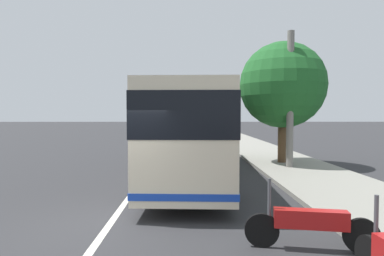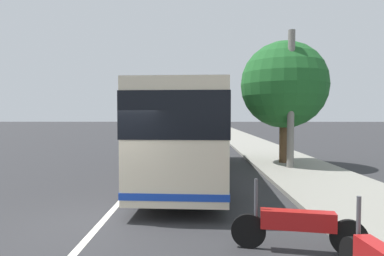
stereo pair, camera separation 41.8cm
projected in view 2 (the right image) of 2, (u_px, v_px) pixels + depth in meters
The scene contains 11 objects.
ground_plane at pixel (99, 226), 7.00m from camera, with size 220.00×220.00×0.00m, color #2D2D30.
sidewalk_curb at pixel (282, 160), 16.89m from camera, with size 110.00×3.60×0.14m, color gray.
lane_divider_line at pixel (156, 161), 16.99m from camera, with size 110.00×0.16×0.01m, color silver.
coach_bus at pixel (191, 128), 12.83m from camera, with size 11.81×3.01×3.25m.
motorcycle_mid_row at pixel (297, 225), 5.68m from camera, with size 0.49×2.28×1.26m.
car_oncoming at pixel (193, 129), 38.33m from camera, with size 4.79×2.03×1.49m.
car_behind_bus at pixel (169, 126), 50.49m from camera, with size 4.48×1.98×1.56m.
car_far_distant at pixel (156, 130), 35.20m from camera, with size 3.99×1.98×1.58m.
car_side_street at pixel (167, 128), 43.33m from camera, with size 4.26×1.93×1.45m.
roadside_tree_mid_block at pixel (284, 85), 15.29m from camera, with size 4.07×4.07×5.85m.
utility_pole at pixel (291, 101), 13.91m from camera, with size 0.30×0.30×6.01m, color slate.
Camera 2 is at (-6.88, -2.12, 2.39)m, focal length 30.42 mm.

